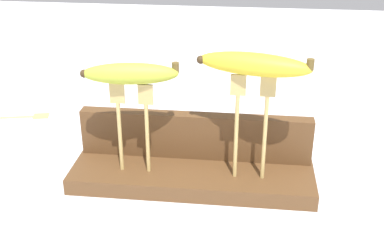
{
  "coord_description": "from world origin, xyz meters",
  "views": [
    {
      "loc": [
        0.09,
        -0.79,
        0.5
      ],
      "look_at": [
        0.0,
        0.0,
        0.13
      ],
      "focal_mm": 47.36,
      "sensor_mm": 36.0,
      "label": 1
    }
  ],
  "objects_px": {
    "fork_stand_left": "(133,120)",
    "fork_fallen_near": "(18,116)",
    "banana_raised_left": "(130,74)",
    "fork_stand_right": "(251,119)",
    "banana_raised_right": "(254,64)"
  },
  "relations": [
    {
      "from": "fork_stand_right",
      "to": "banana_raised_left",
      "type": "xyz_separation_m",
      "value": [
        -0.21,
        -0.0,
        0.07
      ]
    },
    {
      "from": "banana_raised_left",
      "to": "banana_raised_right",
      "type": "bearing_deg",
      "value": 0.01
    },
    {
      "from": "banana_raised_left",
      "to": "fork_fallen_near",
      "type": "height_order",
      "value": "banana_raised_left"
    },
    {
      "from": "fork_stand_right",
      "to": "banana_raised_right",
      "type": "bearing_deg",
      "value": 168.34
    },
    {
      "from": "fork_fallen_near",
      "to": "fork_stand_right",
      "type": "bearing_deg",
      "value": -24.99
    },
    {
      "from": "banana_raised_left",
      "to": "banana_raised_right",
      "type": "height_order",
      "value": "banana_raised_right"
    },
    {
      "from": "fork_stand_right",
      "to": "fork_fallen_near",
      "type": "height_order",
      "value": "fork_stand_right"
    },
    {
      "from": "banana_raised_left",
      "to": "fork_stand_left",
      "type": "bearing_deg",
      "value": 6.7
    },
    {
      "from": "fork_fallen_near",
      "to": "banana_raised_right",
      "type": "bearing_deg",
      "value": -25.0
    },
    {
      "from": "fork_stand_left",
      "to": "fork_fallen_near",
      "type": "height_order",
      "value": "fork_stand_left"
    },
    {
      "from": "fork_stand_right",
      "to": "fork_fallen_near",
      "type": "distance_m",
      "value": 0.62
    },
    {
      "from": "fork_stand_right",
      "to": "banana_raised_right",
      "type": "xyz_separation_m",
      "value": [
        -0.0,
        0.0,
        0.1
      ]
    },
    {
      "from": "banana_raised_left",
      "to": "fork_fallen_near",
      "type": "relative_size",
      "value": 0.86
    },
    {
      "from": "fork_stand_left",
      "to": "fork_stand_right",
      "type": "xyz_separation_m",
      "value": [
        0.21,
        0.0,
        0.01
      ]
    },
    {
      "from": "banana_raised_left",
      "to": "fork_stand_right",
      "type": "bearing_deg",
      "value": 0.0
    }
  ]
}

